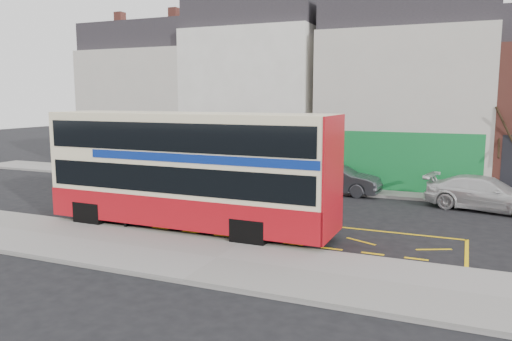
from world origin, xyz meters
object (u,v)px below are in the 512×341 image
at_px(bus_stop_post, 126,176).
at_px(car_grey, 335,179).
at_px(car_white, 486,194).
at_px(street_tree_left, 115,102).
at_px(car_silver, 128,168).
at_px(double_decker_bus, 190,169).

xyz_separation_m(bus_stop_post, car_grey, (5.40, 10.19, -1.31)).
relative_size(bus_stop_post, car_white, 0.63).
xyz_separation_m(car_white, street_tree_left, (-23.00, 3.77, 3.87)).
height_order(bus_stop_post, street_tree_left, street_tree_left).
height_order(car_silver, car_white, car_silver).
relative_size(double_decker_bus, car_silver, 2.51).
bearing_deg(car_silver, bus_stop_post, -135.32).
distance_m(car_grey, street_tree_left, 16.60).
bearing_deg(double_decker_bus, bus_stop_post, -154.69).
bearing_deg(car_grey, street_tree_left, 83.41).
bearing_deg(car_white, bus_stop_post, 137.92).
xyz_separation_m(car_silver, street_tree_left, (-3.39, 3.28, 3.87)).
bearing_deg(bus_stop_post, street_tree_left, 133.40).
bearing_deg(car_white, double_decker_bus, 139.92).
bearing_deg(car_grey, bus_stop_post, 154.70).
xyz_separation_m(car_silver, car_white, (19.61, -0.49, -0.01)).
height_order(bus_stop_post, car_grey, bus_stop_post).
relative_size(car_white, street_tree_left, 0.76).
relative_size(car_silver, street_tree_left, 0.65).
height_order(car_white, street_tree_left, street_tree_left).
xyz_separation_m(double_decker_bus, car_white, (10.31, 8.00, -1.57)).
bearing_deg(car_grey, double_decker_bus, 163.20).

